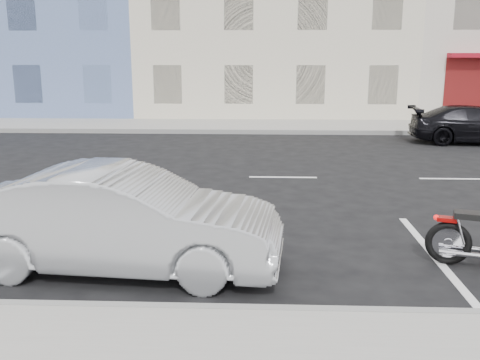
{
  "coord_description": "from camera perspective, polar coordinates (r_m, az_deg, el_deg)",
  "views": [
    {
      "loc": [
        -2.51,
        -12.37,
        2.85
      ],
      "look_at": [
        -2.87,
        -3.7,
        0.8
      ],
      "focal_mm": 40.0,
      "sensor_mm": 36.0,
      "label": 1
    }
  ],
  "objects": [
    {
      "name": "sedan_silver",
      "position": [
        7.29,
        -12.44,
        -4.2
      ],
      "size": [
        4.34,
        1.83,
        1.4
      ],
      "primitive_type": "imported",
      "rotation": [
        0.0,
        0.0,
        1.49
      ],
      "color": "#9FA2A6",
      "rests_on": "ground"
    },
    {
      "name": "curb_near",
      "position": [
        6.53,
        -20.82,
        -12.73
      ],
      "size": [
        80.0,
        0.12,
        0.16
      ],
      "primitive_type": "cube",
      "color": "gray",
      "rests_on": "ground"
    },
    {
      "name": "sidewalk_far",
      "position": [
        21.4,
        -4.37,
        5.8
      ],
      "size": [
        80.0,
        3.4,
        0.15
      ],
      "primitive_type": "cube",
      "color": "gray",
      "rests_on": "ground"
    },
    {
      "name": "curb_far",
      "position": [
        19.72,
        -4.94,
        5.17
      ],
      "size": [
        80.0,
        0.12,
        0.16
      ],
      "primitive_type": "cube",
      "color": "gray",
      "rests_on": "ground"
    },
    {
      "name": "car_far",
      "position": [
        19.09,
        23.88,
        5.42
      ],
      "size": [
        4.32,
        2.06,
        1.22
      ],
      "primitive_type": "imported",
      "rotation": [
        0.0,
        0.0,
        1.48
      ],
      "color": "black",
      "rests_on": "ground"
    },
    {
      "name": "ground",
      "position": [
        12.94,
        13.49,
        0.2
      ],
      "size": [
        120.0,
        120.0,
        0.0
      ],
      "primitive_type": "plane",
      "color": "black",
      "rests_on": "ground"
    }
  ]
}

